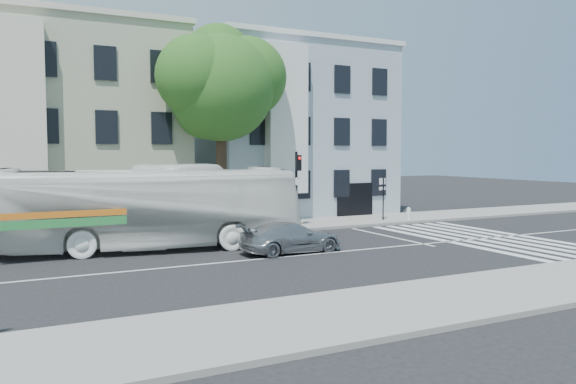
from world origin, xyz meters
TOP-DOWN VIEW (x-y plane):
  - ground at (0.00, 0.00)m, footprint 120.00×120.00m
  - sidewalk_far at (0.00, 8.00)m, footprint 80.00×4.00m
  - sidewalk_near at (0.00, -8.00)m, footprint 80.00×4.00m
  - building_left at (-7.00, 15.00)m, footprint 12.00×10.00m
  - building_right at (7.00, 15.00)m, footprint 12.00×10.00m
  - street_tree at (0.06, 8.74)m, footprint 7.30×5.90m
  - bus at (-4.99, 4.12)m, footprint 4.96×13.28m
  - sedan at (0.19, 0.76)m, footprint 1.91×4.40m
  - hedge at (-2.99, 6.30)m, footprint 8.53×2.17m
  - traffic_signal at (3.75, 7.01)m, footprint 0.43×0.53m
  - fire_hydrant at (10.99, 6.62)m, footprint 0.42×0.24m
  - far_sign_pole at (9.61, 7.30)m, footprint 0.48×0.18m

SIDE VIEW (x-z plane):
  - ground at x=0.00m, z-range 0.00..0.00m
  - sidewalk_far at x=0.00m, z-range 0.00..0.15m
  - sidewalk_near at x=0.00m, z-range 0.00..0.15m
  - hedge at x=-2.99m, z-range 0.15..0.85m
  - fire_hydrant at x=10.99m, z-range 0.16..0.91m
  - sedan at x=0.19m, z-range 0.00..1.26m
  - bus at x=-4.99m, z-range 0.00..3.61m
  - far_sign_pole at x=9.61m, z-range 0.49..3.15m
  - traffic_signal at x=3.75m, z-range 0.61..4.77m
  - building_left at x=-7.00m, z-range 0.00..11.00m
  - building_right at x=7.00m, z-range 0.00..11.00m
  - street_tree at x=0.06m, z-range 2.28..13.38m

